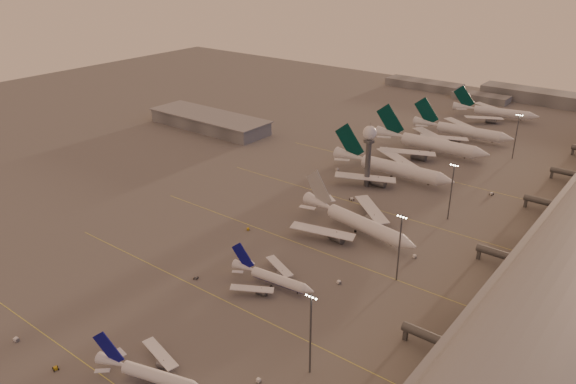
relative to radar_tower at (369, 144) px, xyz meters
The scene contains 26 objects.
ground 121.92m from the radar_tower, 92.39° to the right, with size 700.00×700.00×0.00m, color #5B5959.
taxiway_markings 71.83m from the radar_tower, 68.66° to the right, with size 180.00×185.25×0.02m.
hangar 127.68m from the radar_tower, behind, with size 82.00×27.00×8.50m.
radar_tower is the anchor object (origin of this frame).
mast_a 131.38m from the radar_tower, 66.17° to the right, with size 3.60×0.56×25.00m.
mast_b 82.32m from the radar_tower, 52.43° to the right, with size 3.60×0.56×25.00m.
mast_c 46.66m from the radar_tower, 12.53° to the right, with size 3.60×0.56×25.00m.
mast_d 91.11m from the radar_tower, 61.74° to the left, with size 3.60×0.56×25.00m.
distant_horizon 205.86m from the radar_tower, 90.67° to the left, with size 165.00×37.50×9.00m.
narrowbody_near 151.92m from the radar_tower, 81.26° to the right, with size 32.63×25.67×13.07m.
narrowbody_mid 97.45m from the radar_tower, 78.65° to the right, with size 32.64×25.95×12.76m.
widebody_white 51.69m from the radar_tower, 64.04° to the right, with size 57.08×45.36×20.23m.
greentail_a 23.36m from the radar_tower, 72.09° to the left, with size 64.80×52.33×23.54m.
greentail_b 62.78m from the radar_tower, 85.75° to the left, with size 66.20×53.43×24.04m.
greentail_c 96.79m from the radar_tower, 84.81° to the left, with size 60.49×48.75×21.96m.
greentail_d 149.97m from the radar_tower, 86.33° to the left, with size 54.73×43.82×20.04m.
gsv_truck_a 164.11m from the radar_tower, 97.48° to the right, with size 6.42×3.69×2.45m.
gsv_tug_near 162.64m from the radar_tower, 90.62° to the right, with size 2.80×3.64×0.92m.
gsv_catering_a 139.94m from the radar_tower, 71.17° to the right, with size 5.11×2.69×4.06m.
gsv_tug_mid 108.71m from the radar_tower, 92.54° to the right, with size 3.21×3.72×0.91m.
gsv_truck_b 89.29m from the radar_tower, 65.44° to the right, with size 6.17×2.96×2.39m.
gsv_truck_c 72.69m from the radar_tower, 101.67° to the right, with size 4.41×5.29×2.08m.
gsv_catering_b 70.48m from the radar_tower, 44.50° to the right, with size 5.81×3.81×4.39m.
gsv_tug_far 27.81m from the radar_tower, 80.00° to the right, with size 3.73×4.48×1.10m.
gsv_truck_d 30.62m from the radar_tower, 158.40° to the left, with size 3.68×5.98×2.27m.
gsv_tug_hangar 60.56m from the radar_tower, 26.95° to the left, with size 4.11×3.00×1.06m.
Camera 1 is at (125.78, -97.07, 105.16)m, focal length 35.00 mm.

